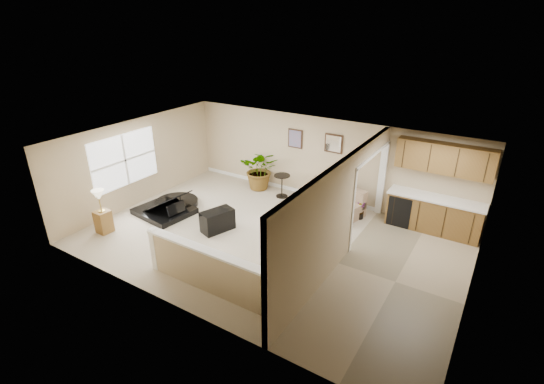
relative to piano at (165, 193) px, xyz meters
The scene contains 20 objects.
floor 3.43m from the piano, ahead, with size 9.00×9.00×0.00m, color beige.
back_wall 4.68m from the piano, 43.27° to the left, with size 9.00×0.04×2.50m, color tan.
front_wall 4.45m from the piano, 39.99° to the right, with size 9.00×0.04×2.50m, color tan.
left_wall 1.32m from the piano, behind, with size 0.04×6.00×2.50m, color tan.
right_wall 7.90m from the piano, ahead, with size 0.04×6.00×2.50m, color tan.
ceiling 3.88m from the piano, ahead, with size 9.00×6.00×0.04m, color silver.
kitchen_vinyl 6.55m from the piano, ahead, with size 2.70×6.00×0.01m, color tan.
interior_partition 5.23m from the piano, ahead, with size 0.18×5.99×2.50m.
pony_half_wall 4.05m from the piano, 31.69° to the right, with size 3.42×0.22×1.00m.
left_window 1.45m from the piano, 163.64° to the right, with size 0.05×2.15×1.45m, color white.
wall_art_left 4.14m from the piano, 52.41° to the left, with size 0.48×0.04×0.58m.
wall_mirror 4.98m from the piano, 40.58° to the left, with size 0.55×0.04×0.55m.
kitchen_cabinets 7.18m from the piano, 23.88° to the left, with size 2.36×0.65×2.33m.
piano is the anchor object (origin of this frame).
piano_bench 1.96m from the piano, ahead, with size 0.43×0.84×0.56m, color black.
loveseat 4.73m from the piano, 32.18° to the left, with size 1.95×1.36×0.99m.
accent_table 3.47m from the piano, 48.75° to the left, with size 0.49×0.49×0.72m.
palm_plant 3.12m from the piano, 63.70° to the left, with size 1.51×1.42×1.33m.
small_plant 5.45m from the piano, 27.62° to the left, with size 0.28×0.28×0.50m.
lamp_stand 1.77m from the piano, 106.46° to the right, with size 0.36×0.36×1.18m.
Camera 1 is at (4.54, -7.15, 5.14)m, focal length 26.00 mm.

